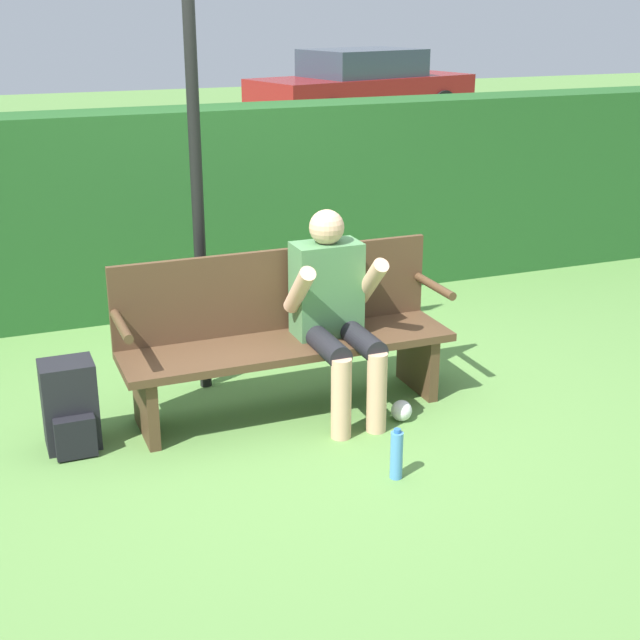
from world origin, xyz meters
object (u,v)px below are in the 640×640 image
at_px(park_bench, 284,333).
at_px(backpack, 70,408).
at_px(person_seated, 334,306).
at_px(signpost, 194,121).
at_px(water_bottle, 396,455).
at_px(parked_car, 362,88).

relative_size(park_bench, backpack, 3.97).
distance_m(park_bench, backpack, 1.23).
bearing_deg(person_seated, backpack, 177.14).
distance_m(backpack, signpost, 1.70).
bearing_deg(water_bottle, backpack, 147.12).
bearing_deg(backpack, person_seated, -2.86).
xyz_separation_m(person_seated, parked_car, (5.57, 11.92, 0.02)).
distance_m(park_bench, person_seated, 0.33).
bearing_deg(parked_car, water_bottle, -127.63).
height_order(backpack, water_bottle, backpack).
xyz_separation_m(person_seated, backpack, (-1.46, 0.07, -0.40)).
relative_size(park_bench, parked_car, 0.40).
xyz_separation_m(water_bottle, signpost, (-0.58, 1.44, 1.47)).
height_order(signpost, parked_car, signpost).
relative_size(person_seated, signpost, 0.41).
bearing_deg(signpost, park_bench, -51.19).
height_order(person_seated, signpost, signpost).
bearing_deg(park_bench, person_seated, -29.27).
bearing_deg(park_bench, water_bottle, -77.22).
distance_m(park_bench, signpost, 1.28).
xyz_separation_m(park_bench, backpack, (-1.21, -0.07, -0.22)).
height_order(water_bottle, signpost, signpost).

